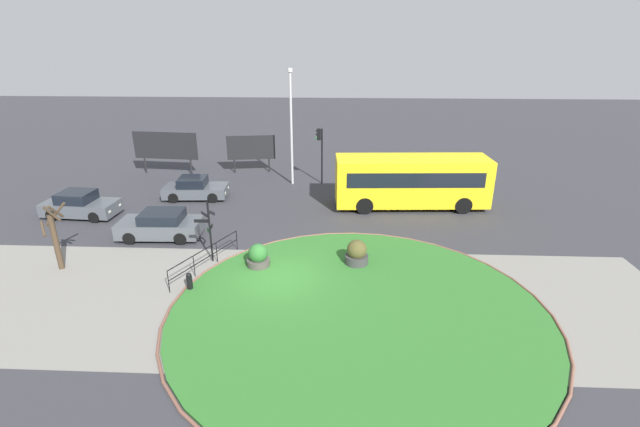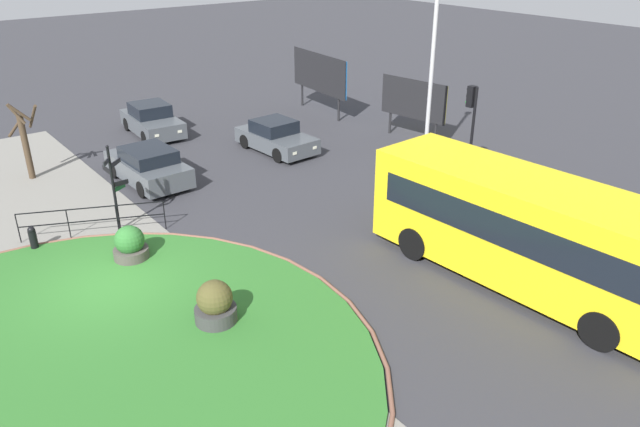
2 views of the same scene
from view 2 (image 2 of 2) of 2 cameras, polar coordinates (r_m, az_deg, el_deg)
ground at (r=18.15m, az=-18.92°, el=-6.43°), size 120.00×120.00×0.00m
sidewalk_paving at (r=17.82m, az=-23.88°, el=-7.91°), size 32.00×8.71×0.02m
grass_island at (r=14.95m, az=-23.13°, el=-14.50°), size 14.26×14.26×0.10m
grass_kerb_ring at (r=14.94m, az=-23.13°, el=-14.49°), size 14.57×14.57×0.11m
signpost_directional at (r=20.72m, az=-18.74°, el=2.77°), size 1.08×0.85×2.95m
bollard_foreground at (r=20.78m, az=-25.26°, el=-2.10°), size 0.24×0.24×0.82m
railing_grass_edge at (r=20.88m, az=-20.54°, el=-0.33°), size 1.94×4.11×1.02m
bus_yellow at (r=17.47m, az=18.76°, el=-1.50°), size 9.18×3.03×3.06m
car_near_lane at (r=30.77m, az=-15.45°, el=8.38°), size 4.24×2.10×1.48m
car_far_lane at (r=24.75m, az=-15.76°, el=4.30°), size 4.20×2.03×1.42m
car_trailing at (r=27.43m, az=-4.14°, el=7.13°), size 4.05×2.07×1.39m
traffic_light_near at (r=23.53m, az=13.96°, el=9.01°), size 0.49×0.27×3.88m
lamppost_tall at (r=24.28m, az=10.41°, el=13.13°), size 0.32×0.32×7.81m
billboard_left at (r=32.95m, az=-0.05°, el=12.97°), size 4.92×0.58×3.18m
billboard_right at (r=28.95m, az=8.76°, el=10.45°), size 3.56×0.65×2.84m
planter_near_signpost at (r=19.05m, az=-17.33°, el=-2.89°), size 1.04×1.04×1.13m
planter_kerbside at (r=15.60m, az=-9.78°, el=-8.47°), size 1.06×1.06×1.23m
street_tree_bare at (r=26.51m, az=-25.86°, el=6.18°), size 1.05×1.16×3.18m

